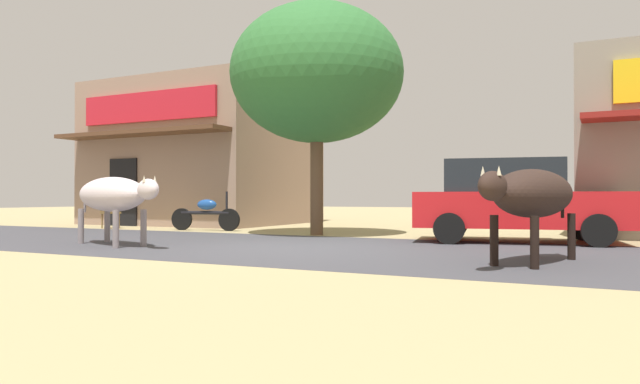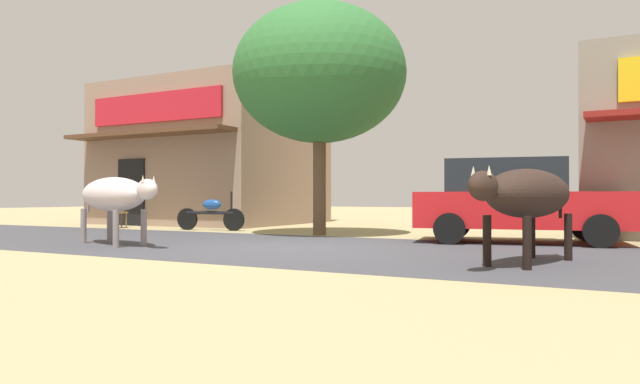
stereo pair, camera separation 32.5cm
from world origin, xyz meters
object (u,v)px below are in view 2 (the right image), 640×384
at_px(parked_motorcycle, 211,213).
at_px(cafe_chair_near_tree, 117,210).
at_px(cow_near_brown, 114,195).
at_px(parked_hatchback_car, 516,200).
at_px(roadside_tree, 319,74).
at_px(cow_far_dark, 527,194).

distance_m(parked_motorcycle, cafe_chair_near_tree, 3.21).
relative_size(cow_near_brown, cafe_chair_near_tree, 3.06).
relative_size(parked_hatchback_car, cafe_chair_near_tree, 4.65).
bearing_deg(parked_hatchback_car, cow_near_brown, -147.80).
height_order(parked_hatchback_car, cafe_chair_near_tree, parked_hatchback_car).
relative_size(parked_hatchback_car, cow_near_brown, 1.52).
bearing_deg(cow_near_brown, cafe_chair_near_tree, 136.85).
relative_size(parked_hatchback_car, parked_motorcycle, 2.14).
xyz_separation_m(parked_hatchback_car, parked_motorcycle, (-7.96, 0.46, -0.38)).
relative_size(parked_motorcycle, cow_near_brown, 0.71).
xyz_separation_m(roadside_tree, cow_far_dark, (5.26, -3.90, -2.87)).
height_order(cow_far_dark, cafe_chair_near_tree, cow_far_dark).
bearing_deg(roadside_tree, parked_motorcycle, 174.64).
height_order(parked_hatchback_car, cow_far_dark, parked_hatchback_car).
bearing_deg(parked_hatchback_car, cow_far_dark, -78.28).
xyz_separation_m(parked_motorcycle, cafe_chair_near_tree, (-3.20, -0.31, 0.05)).
distance_m(roadside_tree, cafe_chair_near_tree, 7.44).
distance_m(parked_hatchback_car, parked_motorcycle, 7.98).
bearing_deg(cafe_chair_near_tree, parked_hatchback_car, -0.76).
relative_size(parked_motorcycle, cafe_chair_near_tree, 2.17).
bearing_deg(cafe_chair_near_tree, roadside_tree, -0.13).
distance_m(parked_motorcycle, cow_far_dark, 9.72).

